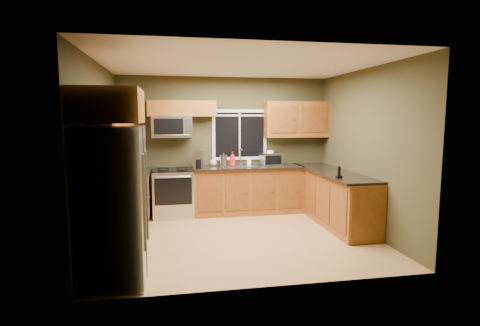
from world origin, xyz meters
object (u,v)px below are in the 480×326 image
object	(u,v)px
cordless_phone	(339,175)
toaster_oven	(271,159)
range	(173,192)
coffee_maker	(198,160)
soap_bottle_a	(233,159)
paper_towel_roll	(270,158)
soap_bottle_b	(249,161)
refrigerator	(113,205)
soap_bottle_c	(213,161)
microwave	(172,126)
kettle	(224,160)

from	to	relation	value
cordless_phone	toaster_oven	bearing A→B (deg)	111.06
range	coffee_maker	bearing A→B (deg)	-8.30
coffee_maker	soap_bottle_a	distance (m)	0.71
toaster_oven	paper_towel_roll	distance (m)	0.04
coffee_maker	soap_bottle_b	distance (m)	1.09
refrigerator	soap_bottle_c	distance (m)	3.35
microwave	paper_towel_roll	xyz separation A→B (m)	(1.93, -0.10, -0.64)
toaster_oven	soap_bottle_b	world-z (taller)	toaster_oven
soap_bottle_c	cordless_phone	world-z (taller)	cordless_phone
cordless_phone	coffee_maker	bearing A→B (deg)	143.31
microwave	cordless_phone	bearing A→B (deg)	-34.49
microwave	coffee_maker	xyz separation A→B (m)	(0.48, -0.21, -0.63)
paper_towel_roll	soap_bottle_a	size ratio (longest dim) A/B	1.16
microwave	toaster_oven	size ratio (longest dim) A/B	1.63
kettle	soap_bottle_c	xyz separation A→B (m)	(-0.20, 0.05, -0.04)
kettle	soap_bottle_a	world-z (taller)	soap_bottle_a
soap_bottle_b	cordless_phone	bearing A→B (deg)	-60.05
toaster_oven	soap_bottle_c	distance (m)	1.16
cordless_phone	refrigerator	bearing A→B (deg)	-161.34
coffee_maker	soap_bottle_c	distance (m)	0.44
toaster_oven	kettle	bearing A→B (deg)	172.41
toaster_oven	coffee_maker	bearing A→B (deg)	-175.18
refrigerator	microwave	xyz separation A→B (m)	(0.69, 2.91, 0.83)
refrigerator	coffee_maker	size ratio (longest dim) A/B	5.43
microwave	cordless_phone	world-z (taller)	microwave
refrigerator	microwave	distance (m)	3.10
kettle	microwave	bearing A→B (deg)	-177.47
paper_towel_roll	soap_bottle_c	distance (m)	1.15
refrigerator	soap_bottle_b	size ratio (longest dim) A/B	10.64
coffee_maker	paper_towel_roll	size ratio (longest dim) A/B	0.99
cordless_phone	soap_bottle_a	bearing A→B (deg)	129.25
kettle	cordless_phone	bearing A→B (deg)	-48.78
cordless_phone	paper_towel_roll	bearing A→B (deg)	111.87
coffee_maker	microwave	bearing A→B (deg)	156.75
refrigerator	microwave	bearing A→B (deg)	76.66
range	microwave	bearing A→B (deg)	90.02
microwave	soap_bottle_c	bearing A→B (deg)	6.72
soap_bottle_a	soap_bottle_c	bearing A→B (deg)	161.21
refrigerator	soap_bottle_a	distance (m)	3.43
microwave	toaster_oven	distance (m)	2.06
refrigerator	soap_bottle_a	world-z (taller)	refrigerator
coffee_maker	soap_bottle_c	world-z (taller)	coffee_maker
refrigerator	soap_bottle_c	xyz separation A→B (m)	(1.49, 3.00, 0.13)
toaster_oven	soap_bottle_b	distance (m)	0.45
microwave	paper_towel_roll	distance (m)	2.03
range	coffee_maker	size ratio (longest dim) A/B	2.83
soap_bottle_c	microwave	bearing A→B (deg)	-173.28
range	coffee_maker	distance (m)	0.79
soap_bottle_a	microwave	bearing A→B (deg)	178.45
range	kettle	distance (m)	1.18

